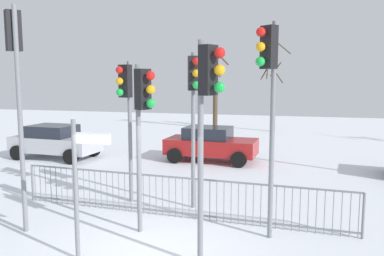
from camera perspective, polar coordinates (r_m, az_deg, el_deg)
ground_plane at (r=8.91m, az=-6.24°, el=-16.67°), size 60.00×60.00×0.00m
traffic_light_foreground_left at (r=9.11m, az=-6.94°, el=2.39°), size 0.53×0.40×3.87m
traffic_light_mid_right at (r=10.73m, az=0.32°, el=4.61°), size 0.40×0.53×4.24m
traffic_light_foreground_right at (r=8.83m, az=10.75°, el=6.35°), size 0.45×0.48×4.76m
traffic_light_rear_left at (r=7.39m, az=2.14°, el=3.55°), size 0.53×0.39×4.27m
traffic_light_rear_right at (r=11.43m, az=-9.25°, el=3.90°), size 0.37×0.56×4.02m
traffic_light_mid_left at (r=10.06m, az=-23.52°, el=7.61°), size 0.48×0.45×5.17m
direction_sign_post at (r=8.23m, az=-15.65°, el=-7.32°), size 0.79×0.12×2.79m
pedestrian_guard_railing at (r=10.54m, az=-2.31°, el=-9.56°), size 8.95×0.66×1.07m
car_red_far at (r=17.26m, az=2.61°, el=-2.18°), size 3.89×2.10×1.47m
car_silver_mid at (r=18.86m, az=-18.71°, el=-1.75°), size 3.90×2.13×1.47m
bare_tree_centre at (r=26.96m, az=11.46°, el=5.81°), size 1.91×1.91×6.10m
bare_tree_right at (r=27.86m, az=3.29°, el=5.68°), size 1.62×1.33×5.56m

